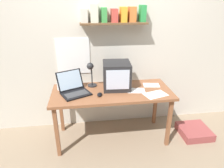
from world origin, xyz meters
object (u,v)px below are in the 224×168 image
at_px(computer_mouse, 100,95).
at_px(desk_lamp, 91,71).
at_px(crt_monitor, 117,75).
at_px(floor_cushion, 194,131).
at_px(laptop, 73,88).
at_px(loose_paper_near_laptop, 136,90).
at_px(loose_paper_near_monitor, 156,95).
at_px(corner_desk, 112,96).
at_px(open_notebook, 151,85).
at_px(juice_glass, 59,86).

bearing_deg(computer_mouse, desk_lamp, 107.75).
xyz_separation_m(crt_monitor, floor_cushion, (1.14, -0.21, -0.86)).
bearing_deg(floor_cushion, laptop, 175.41).
xyz_separation_m(crt_monitor, loose_paper_near_laptop, (0.24, -0.13, -0.18)).
bearing_deg(laptop, desk_lamp, 5.84).
height_order(desk_lamp, loose_paper_near_laptop, desk_lamp).
height_order(loose_paper_near_laptop, loose_paper_near_monitor, same).
xyz_separation_m(crt_monitor, loose_paper_near_monitor, (0.46, -0.28, -0.18)).
bearing_deg(corner_desk, desk_lamp, 147.43).
bearing_deg(open_notebook, juice_glass, 178.75).
height_order(crt_monitor, computer_mouse, crt_monitor).
height_order(corner_desk, loose_paper_near_monitor, loose_paper_near_monitor).
relative_size(laptop, loose_paper_near_laptop, 1.88).
distance_m(crt_monitor, loose_paper_near_monitor, 0.56).
height_order(loose_paper_near_laptop, floor_cushion, loose_paper_near_laptop).
distance_m(loose_paper_near_laptop, loose_paper_near_monitor, 0.26).
bearing_deg(open_notebook, floor_cushion, -18.85).
xyz_separation_m(laptop, desk_lamp, (0.24, 0.14, 0.16)).
relative_size(crt_monitor, desk_lamp, 1.10).
relative_size(loose_paper_near_laptop, loose_paper_near_monitor, 0.77).
height_order(corner_desk, desk_lamp, desk_lamp).
xyz_separation_m(loose_paper_near_monitor, floor_cushion, (0.68, 0.07, -0.69)).
relative_size(laptop, loose_paper_near_monitor, 1.44).
relative_size(corner_desk, juice_glass, 13.00).
height_order(corner_desk, open_notebook, open_notebook).
height_order(juice_glass, floor_cushion, juice_glass).
xyz_separation_m(open_notebook, floor_cushion, (0.64, -0.22, -0.69)).
bearing_deg(juice_glass, open_notebook, -1.25).
distance_m(computer_mouse, loose_paper_near_laptop, 0.50).
height_order(computer_mouse, loose_paper_near_monitor, computer_mouse).
height_order(computer_mouse, floor_cushion, computer_mouse).
bearing_deg(loose_paper_near_monitor, desk_lamp, 156.21).
xyz_separation_m(computer_mouse, floor_cushion, (1.38, 0.00, -0.70)).
xyz_separation_m(laptop, loose_paper_near_monitor, (1.03, -0.21, -0.06)).
distance_m(laptop, loose_paper_near_monitor, 1.05).
relative_size(juice_glass, loose_paper_near_laptop, 0.48).
xyz_separation_m(crt_monitor, laptop, (-0.57, -0.07, -0.11)).
relative_size(desk_lamp, open_notebook, 1.46).
bearing_deg(desk_lamp, laptop, -129.99).
relative_size(laptop, juice_glass, 3.89).
height_order(loose_paper_near_laptop, open_notebook, same).
bearing_deg(crt_monitor, juice_glass, -178.63).
distance_m(crt_monitor, desk_lamp, 0.35).
distance_m(desk_lamp, open_notebook, 0.86).
distance_m(loose_paper_near_laptop, open_notebook, 0.29).
bearing_deg(juice_glass, floor_cushion, -7.39).
relative_size(crt_monitor, floor_cushion, 0.92).
distance_m(crt_monitor, computer_mouse, 0.36).
height_order(open_notebook, loose_paper_near_monitor, same).
xyz_separation_m(corner_desk, laptop, (-0.50, 0.03, 0.13)).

